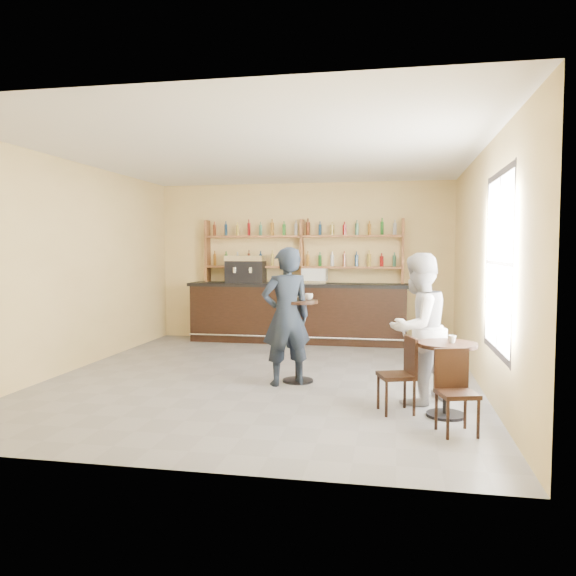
% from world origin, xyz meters
% --- Properties ---
extents(floor, '(7.00, 7.00, 0.00)m').
position_xyz_m(floor, '(0.00, 0.00, 0.00)').
color(floor, slate).
rests_on(floor, ground).
extents(ceiling, '(7.00, 7.00, 0.00)m').
position_xyz_m(ceiling, '(0.00, 0.00, 3.20)').
color(ceiling, white).
rests_on(ceiling, wall_back).
extents(wall_back, '(7.00, 0.00, 7.00)m').
position_xyz_m(wall_back, '(0.00, 3.50, 1.60)').
color(wall_back, '#EDCE86').
rests_on(wall_back, floor).
extents(wall_front, '(7.00, 0.00, 7.00)m').
position_xyz_m(wall_front, '(0.00, -3.50, 1.60)').
color(wall_front, '#EDCE86').
rests_on(wall_front, floor).
extents(wall_left, '(0.00, 7.00, 7.00)m').
position_xyz_m(wall_left, '(-3.00, 0.00, 1.60)').
color(wall_left, '#EDCE86').
rests_on(wall_left, floor).
extents(wall_right, '(0.00, 7.00, 7.00)m').
position_xyz_m(wall_right, '(3.00, 0.00, 1.60)').
color(wall_right, '#EDCE86').
rests_on(wall_right, floor).
extents(window_pane, '(0.00, 2.00, 2.00)m').
position_xyz_m(window_pane, '(2.99, -1.20, 1.70)').
color(window_pane, white).
rests_on(window_pane, wall_right).
extents(window_frame, '(0.04, 1.70, 2.10)m').
position_xyz_m(window_frame, '(2.99, -1.20, 1.70)').
color(window_frame, black).
rests_on(window_frame, wall_right).
extents(shelf_unit, '(4.00, 0.26, 1.40)m').
position_xyz_m(shelf_unit, '(0.00, 3.37, 1.81)').
color(shelf_unit, brown).
rests_on(shelf_unit, wall_back).
extents(liquor_bottles, '(3.68, 0.10, 1.00)m').
position_xyz_m(liquor_bottles, '(0.00, 3.37, 1.98)').
color(liquor_bottles, '#8C5919').
rests_on(liquor_bottles, shelf_unit).
extents(bar_counter, '(4.38, 0.85, 1.18)m').
position_xyz_m(bar_counter, '(-0.05, 3.15, 0.59)').
color(bar_counter, black).
rests_on(bar_counter, floor).
extents(espresso_machine, '(0.79, 0.53, 0.55)m').
position_xyz_m(espresso_machine, '(-1.11, 3.15, 1.46)').
color(espresso_machine, black).
rests_on(espresso_machine, bar_counter).
extents(pastry_case, '(0.52, 0.43, 0.30)m').
position_xyz_m(pastry_case, '(0.29, 3.15, 1.34)').
color(pastry_case, silver).
rests_on(pastry_case, bar_counter).
extents(pedestal_table, '(0.73, 0.73, 1.15)m').
position_xyz_m(pedestal_table, '(0.53, -0.18, 0.58)').
color(pedestal_table, black).
rests_on(pedestal_table, floor).
extents(napkin, '(0.21, 0.21, 0.00)m').
position_xyz_m(napkin, '(0.53, -0.18, 1.15)').
color(napkin, white).
rests_on(napkin, pedestal_table).
extents(donut, '(0.14, 0.14, 0.05)m').
position_xyz_m(donut, '(0.54, -0.19, 1.18)').
color(donut, '#DD9750').
rests_on(donut, napkin).
extents(cup_pedestal, '(0.13, 0.13, 0.09)m').
position_xyz_m(cup_pedestal, '(0.67, -0.08, 1.20)').
color(cup_pedestal, white).
rests_on(cup_pedestal, pedestal_table).
extents(man_main, '(0.82, 0.72, 1.89)m').
position_xyz_m(man_main, '(0.40, -0.39, 0.94)').
color(man_main, black).
rests_on(man_main, floor).
extents(cafe_table, '(0.85, 0.85, 0.83)m').
position_xyz_m(cafe_table, '(2.42, -1.49, 0.41)').
color(cafe_table, black).
rests_on(cafe_table, floor).
extents(cup_cafe, '(0.11, 0.11, 0.08)m').
position_xyz_m(cup_cafe, '(2.47, -1.49, 0.87)').
color(cup_cafe, white).
rests_on(cup_cafe, cafe_table).
extents(chair_west, '(0.47, 0.47, 0.87)m').
position_xyz_m(chair_west, '(1.87, -1.44, 0.43)').
color(chair_west, black).
rests_on(chair_west, floor).
extents(chair_south, '(0.45, 0.45, 0.84)m').
position_xyz_m(chair_south, '(2.47, -2.09, 0.42)').
color(chair_south, black).
rests_on(chair_south, floor).
extents(patron_second, '(1.10, 1.12, 1.82)m').
position_xyz_m(patron_second, '(2.13, -0.96, 0.91)').
color(patron_second, '#B0AFB5').
rests_on(patron_second, floor).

